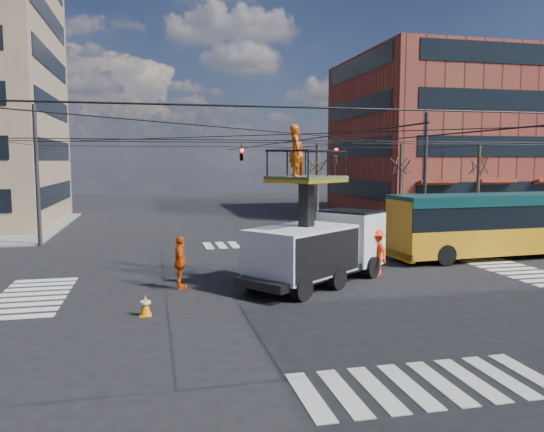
{
  "coord_description": "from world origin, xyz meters",
  "views": [
    {
      "loc": [
        -5.71,
        -20.09,
        4.88
      ],
      "look_at": [
        -0.63,
        2.28,
        2.46
      ],
      "focal_mm": 35.0,
      "sensor_mm": 36.0,
      "label": 1
    }
  ],
  "objects_px": {
    "utility_truck": "(318,233)",
    "city_bus": "(506,223)",
    "traffic_cone": "(145,305)",
    "worker_ground": "(180,263)",
    "flagger": "(376,253)"
  },
  "relations": [
    {
      "from": "utility_truck",
      "to": "city_bus",
      "type": "relative_size",
      "value": 0.56
    },
    {
      "from": "traffic_cone",
      "to": "worker_ground",
      "type": "bearing_deg",
      "value": 69.04
    },
    {
      "from": "worker_ground",
      "to": "flagger",
      "type": "bearing_deg",
      "value": -85.36
    },
    {
      "from": "traffic_cone",
      "to": "flagger",
      "type": "relative_size",
      "value": 0.34
    },
    {
      "from": "flagger",
      "to": "worker_ground",
      "type": "bearing_deg",
      "value": -99.54
    },
    {
      "from": "traffic_cone",
      "to": "flagger",
      "type": "distance_m",
      "value": 10.23
    },
    {
      "from": "traffic_cone",
      "to": "flagger",
      "type": "height_order",
      "value": "flagger"
    },
    {
      "from": "utility_truck",
      "to": "city_bus",
      "type": "xyz_separation_m",
      "value": [
        11.05,
        3.43,
        -0.3
      ]
    },
    {
      "from": "city_bus",
      "to": "flagger",
      "type": "xyz_separation_m",
      "value": [
        -8.25,
        -2.74,
        -0.72
      ]
    },
    {
      "from": "traffic_cone",
      "to": "flagger",
      "type": "bearing_deg",
      "value": 21.8
    },
    {
      "from": "utility_truck",
      "to": "traffic_cone",
      "type": "relative_size",
      "value": 10.37
    },
    {
      "from": "utility_truck",
      "to": "worker_ground",
      "type": "distance_m",
      "value": 5.49
    },
    {
      "from": "traffic_cone",
      "to": "worker_ground",
      "type": "height_order",
      "value": "worker_ground"
    },
    {
      "from": "worker_ground",
      "to": "traffic_cone",
      "type": "bearing_deg",
      "value": 160.44
    },
    {
      "from": "utility_truck",
      "to": "flagger",
      "type": "relative_size",
      "value": 3.48
    }
  ]
}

